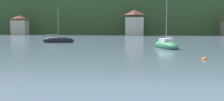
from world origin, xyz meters
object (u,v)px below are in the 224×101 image
sailboat_far_5 (58,41)px  shore_building_westcentral (135,23)px  sailboat_far_1 (166,45)px  shore_building_west (20,25)px  mooring_buoy_mid (205,60)px

sailboat_far_5 → shore_building_westcentral: bearing=64.1°
shore_building_westcentral → sailboat_far_1: (6.23, -50.18, -3.82)m
shore_building_west → shore_building_westcentral: size_ratio=0.81×
shore_building_west → sailboat_far_5: shore_building_west is taller
shore_building_westcentral → sailboat_far_1: 50.71m
shore_building_westcentral → shore_building_west: bearing=-179.1°
shore_building_westcentral → mooring_buoy_mid: size_ratio=17.16×
mooring_buoy_mid → shore_building_westcentral: bearing=98.0°
shore_building_west → sailboat_far_5: 47.85m
shore_building_westcentral → sailboat_far_1: bearing=-82.9°
sailboat_far_1 → mooring_buoy_mid: 13.73m
shore_building_west → mooring_buoy_mid: 80.93m
shore_building_westcentral → sailboat_far_1: sailboat_far_1 is taller
shore_building_west → sailboat_far_1: bearing=-45.9°
mooring_buoy_mid → sailboat_far_1: bearing=101.5°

